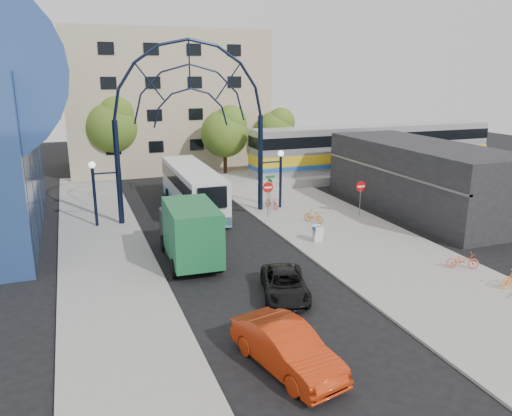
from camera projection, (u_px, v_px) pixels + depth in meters
name	position (u px, v px, depth m)	size (l,w,h in m)	color
ground	(268.00, 298.00, 22.68)	(120.00, 120.00, 0.00)	black
sidewalk_east	(370.00, 248.00, 28.99)	(8.00, 56.00, 0.12)	gray
plaza_west	(109.00, 269.00, 25.88)	(5.00, 50.00, 0.12)	gray
gateway_arch	(190.00, 94.00, 33.07)	(13.64, 0.44, 12.10)	black
stop_sign	(268.00, 191.00, 34.62)	(0.80, 0.07, 2.50)	slate
do_not_enter_sign	(361.00, 190.00, 34.92)	(0.76, 0.07, 2.48)	slate
street_name_sign	(270.00, 186.00, 35.26)	(0.70, 0.70, 2.80)	slate
sandwich_board	(318.00, 232.00, 29.78)	(0.55, 0.61, 0.99)	white
commercial_block_east	(420.00, 177.00, 36.47)	(6.00, 16.00, 5.00)	black
apartment_block	(164.00, 101.00, 53.10)	(20.00, 12.10, 14.00)	tan
train_platform	(373.00, 172.00, 49.22)	(32.00, 5.00, 0.80)	gray
train_car	(374.00, 147.00, 48.56)	(25.10, 3.05, 4.20)	#B7B7BC
tree_north_a	(226.00, 131.00, 46.96)	(4.48, 4.48, 7.00)	#382314
tree_north_b	(112.00, 123.00, 47.01)	(5.12, 5.12, 8.00)	#382314
tree_north_c	(277.00, 130.00, 50.88)	(4.16, 4.16, 6.50)	#382314
city_bus	(193.00, 188.00, 36.86)	(2.92, 11.70, 3.20)	silver
green_truck	(189.00, 231.00, 26.83)	(2.83, 6.73, 3.34)	black
black_suv	(285.00, 284.00, 22.72)	(1.98, 4.29, 1.19)	black
red_sedan	(287.00, 348.00, 17.12)	(1.69, 4.84, 1.60)	#B32A0B
bike_near_a	(272.00, 203.00, 37.18)	(0.56, 1.61, 0.85)	red
bike_near_b	(314.00, 216.00, 33.56)	(0.42, 1.50, 0.90)	orange
bike_far_a	(463.00, 260.00, 25.73)	(0.57, 1.64, 0.86)	#D9472B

